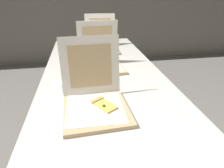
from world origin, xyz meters
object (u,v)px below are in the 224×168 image
Objects in this scene: table at (105,85)px; pizza_box_front at (95,100)px; pizza_box_middle at (101,61)px; cup_white_near_center at (65,87)px; pizza_box_back at (102,45)px; cup_white_mid at (69,77)px; cup_white_far at (71,60)px.

pizza_box_front is (-0.10, -0.34, 0.10)m from table.
pizza_box_middle reaches higher than cup_white_near_center.
pizza_box_back is at bearing 85.04° from table.
pizza_box_middle reaches higher than pizza_box_back.
pizza_box_back is 7.35× the size of cup_white_mid.
cup_white_near_center is (-0.27, -0.13, 0.08)m from table.
table is at bearing 71.11° from pizza_box_front.
pizza_box_front is 6.27× the size of cup_white_near_center.
cup_white_near_center and cup_white_far have the same top height.
cup_white_mid is at bearing 174.06° from table.
cup_white_far is at bearing 99.05° from pizza_box_front.
cup_white_mid is at bearing 83.30° from cup_white_near_center.
cup_white_mid is 1.00× the size of cup_white_far.
pizza_box_middle is 0.47m from cup_white_near_center.
pizza_box_middle is 0.34m from cup_white_mid.
pizza_box_middle is at bearing 77.99° from pizza_box_front.
table is 0.27m from pizza_box_middle.
pizza_box_middle is (0.10, 0.59, 0.00)m from pizza_box_front.
cup_white_far is (-0.15, 0.73, -0.02)m from pizza_box_front.
pizza_box_middle is at bearing 90.28° from table.
pizza_box_middle is 0.77× the size of pizza_box_back.
pizza_box_front is 1.10× the size of pizza_box_middle.
pizza_box_middle is (-0.00, 0.25, 0.10)m from table.
cup_white_far is (0.03, 0.51, 0.00)m from cup_white_near_center.
pizza_box_back is at bearing 69.22° from cup_white_near_center.
pizza_box_back is 0.50m from cup_white_far.
cup_white_far is (-0.32, -0.39, -0.02)m from pizza_box_back.
cup_white_near_center is (-0.18, 0.22, -0.02)m from pizza_box_front.
table is 0.37m from pizza_box_front.
pizza_box_front reaches higher than pizza_box_back.
pizza_box_back is at bearing 77.30° from pizza_box_middle.
pizza_box_back reaches higher than cup_white_near_center.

